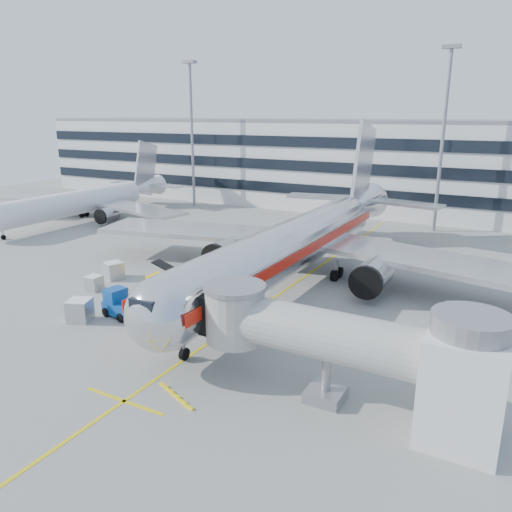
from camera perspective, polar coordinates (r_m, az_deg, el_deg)
The scene contains 15 objects.
ground at distance 42.02m, azimuth -1.59°, elevation -7.30°, with size 180.00×180.00×0.00m, color gray.
lead_in_line at distance 50.30m, azimuth 4.19°, elevation -3.34°, with size 0.25×70.00×0.01m, color yellow.
stop_bar at distance 32.11m, azimuth -14.84°, elevation -15.74°, with size 6.00×0.25×0.01m, color yellow.
main_jet at distance 50.59m, azimuth 5.11°, elevation 1.76°, with size 50.95×48.70×16.06m.
jet_bridge at distance 29.23m, azimuth 11.32°, elevation -10.17°, with size 17.80×4.50×7.00m.
terminal at distance 93.69m, azimuth 16.89°, elevation 9.91°, with size 150.00×24.25×15.60m.
light_mast_west at distance 93.00m, azimuth -7.37°, elevation 14.78°, with size 2.40×1.20×25.45m.
light_mast_centre at distance 76.15m, azimuth 20.68°, elevation 13.69°, with size 2.40×1.20×25.45m.
second_jet at distance 84.75m, azimuth -18.96°, elevation 5.99°, with size 38.21×36.52×12.04m.
belt_loader at distance 50.02m, azimuth -9.61°, elevation -2.77°, with size 5.34×2.05×2.54m.
baggage_tug at distance 44.04m, azimuth -15.33°, elevation -5.35°, with size 3.36×2.42×2.33m.
cargo_container_left at distance 51.02m, azimuth -18.03°, elevation -2.96°, with size 1.46×1.46×1.46m.
cargo_container_right at distance 53.97m, azimuth -15.93°, elevation -1.59°, with size 2.15×2.15×1.76m.
cargo_container_front at distance 43.95m, azimuth -19.49°, elevation -5.87°, with size 2.27×2.27×1.87m.
ramp_worker at distance 44.31m, azimuth -11.26°, elevation -5.11°, with size 0.65×0.43×1.79m, color #C5FF1A.
Camera 1 is at (19.64, -33.23, 16.59)m, focal length 35.00 mm.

